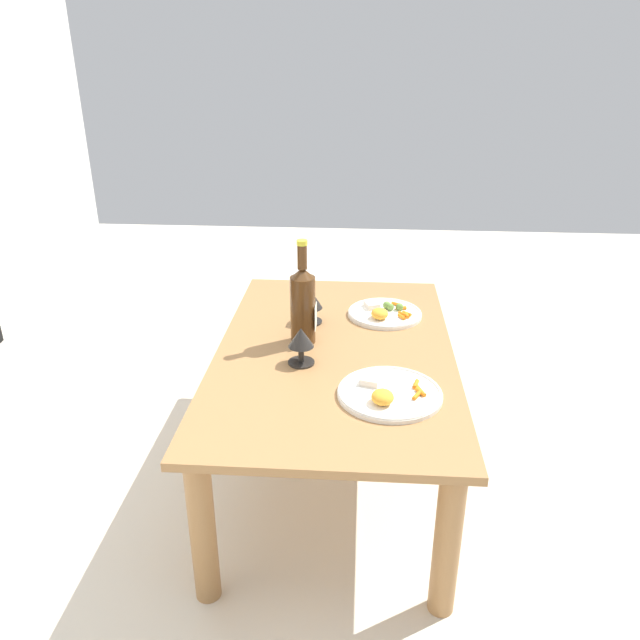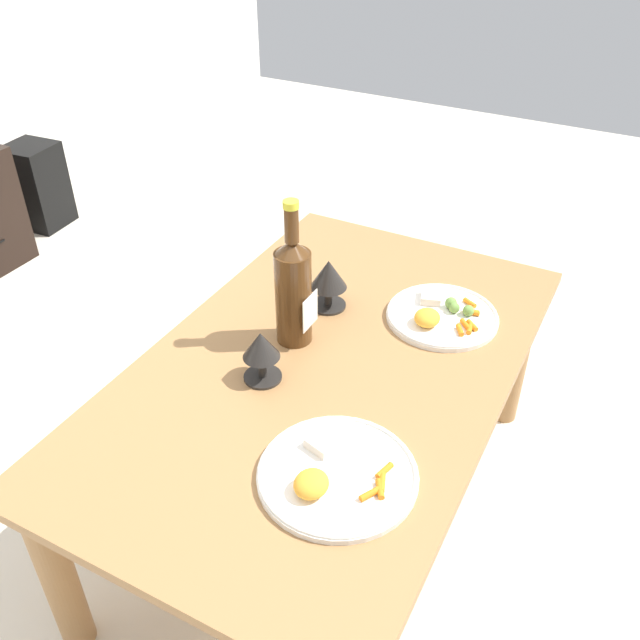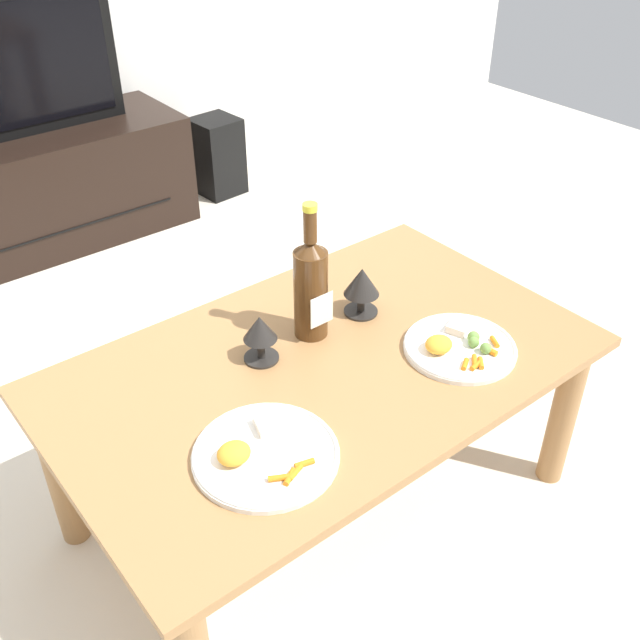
{
  "view_description": "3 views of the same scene",
  "coord_description": "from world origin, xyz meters",
  "px_view_note": "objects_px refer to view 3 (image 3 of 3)",
  "views": [
    {
      "loc": [
        -1.78,
        -0.08,
        1.39
      ],
      "look_at": [
        -0.01,
        0.05,
        0.59
      ],
      "focal_mm": 34.47,
      "sensor_mm": 36.0,
      "label": 1
    },
    {
      "loc": [
        -1.06,
        -0.54,
        1.46
      ],
      "look_at": [
        0.02,
        0.03,
        0.59
      ],
      "focal_mm": 38.85,
      "sensor_mm": 36.0,
      "label": 2
    },
    {
      "loc": [
        -0.85,
        -1.05,
        1.56
      ],
      "look_at": [
        0.01,
        0.03,
        0.59
      ],
      "focal_mm": 41.34,
      "sensor_mm": 36.0,
      "label": 3
    }
  ],
  "objects_px": {
    "goblet_right": "(362,284)",
    "dinner_plate_right": "(459,346)",
    "dinner_plate_left": "(264,453)",
    "floor_speaker": "(217,156)",
    "wine_bottle": "(311,285)",
    "goblet_left": "(260,331)",
    "tv_stand": "(19,195)",
    "dining_table": "(323,388)"
  },
  "relations": [
    {
      "from": "wine_bottle",
      "to": "dinner_plate_right",
      "type": "bearing_deg",
      "value": -49.89
    },
    {
      "from": "goblet_left",
      "to": "tv_stand",
      "type": "bearing_deg",
      "value": 89.33
    },
    {
      "from": "floor_speaker",
      "to": "dinner_plate_right",
      "type": "bearing_deg",
      "value": -109.99
    },
    {
      "from": "goblet_left",
      "to": "goblet_right",
      "type": "relative_size",
      "value": 0.92
    },
    {
      "from": "goblet_right",
      "to": "dinner_plate_right",
      "type": "xyz_separation_m",
      "value": [
        0.08,
        -0.27,
        -0.07
      ]
    },
    {
      "from": "wine_bottle",
      "to": "goblet_left",
      "type": "height_order",
      "value": "wine_bottle"
    },
    {
      "from": "floor_speaker",
      "to": "dinner_plate_right",
      "type": "distance_m",
      "value": 2.12
    },
    {
      "from": "wine_bottle",
      "to": "dinner_plate_right",
      "type": "distance_m",
      "value": 0.38
    },
    {
      "from": "dining_table",
      "to": "tv_stand",
      "type": "relative_size",
      "value": 0.9
    },
    {
      "from": "floor_speaker",
      "to": "dinner_plate_left",
      "type": "bearing_deg",
      "value": -123.68
    },
    {
      "from": "tv_stand",
      "to": "dinner_plate_left",
      "type": "xyz_separation_m",
      "value": [
        -0.2,
        -2.06,
        0.26
      ]
    },
    {
      "from": "dining_table",
      "to": "tv_stand",
      "type": "xyz_separation_m",
      "value": [
        -0.09,
        1.9,
        -0.17
      ]
    },
    {
      "from": "tv_stand",
      "to": "floor_speaker",
      "type": "distance_m",
      "value": 0.93
    },
    {
      "from": "tv_stand",
      "to": "floor_speaker",
      "type": "bearing_deg",
      "value": -2.85
    },
    {
      "from": "wine_bottle",
      "to": "dinner_plate_left",
      "type": "relative_size",
      "value": 1.18
    },
    {
      "from": "goblet_left",
      "to": "floor_speaker",
      "type": "bearing_deg",
      "value": 61.61
    },
    {
      "from": "wine_bottle",
      "to": "goblet_left",
      "type": "distance_m",
      "value": 0.17
    },
    {
      "from": "goblet_right",
      "to": "goblet_left",
      "type": "bearing_deg",
      "value": -180.0
    },
    {
      "from": "dining_table",
      "to": "floor_speaker",
      "type": "relative_size",
      "value": 3.45
    },
    {
      "from": "dining_table",
      "to": "dinner_plate_right",
      "type": "xyz_separation_m",
      "value": [
        0.28,
        -0.17,
        0.09
      ]
    },
    {
      "from": "floor_speaker",
      "to": "goblet_right",
      "type": "distance_m",
      "value": 1.9
    },
    {
      "from": "dinner_plate_right",
      "to": "wine_bottle",
      "type": "bearing_deg",
      "value": 130.11
    },
    {
      "from": "tv_stand",
      "to": "floor_speaker",
      "type": "height_order",
      "value": "tv_stand"
    },
    {
      "from": "goblet_left",
      "to": "wine_bottle",
      "type": "bearing_deg",
      "value": 3.2
    },
    {
      "from": "goblet_left",
      "to": "dinner_plate_right",
      "type": "bearing_deg",
      "value": -34.59
    },
    {
      "from": "floor_speaker",
      "to": "dinner_plate_left",
      "type": "height_order",
      "value": "dinner_plate_left"
    },
    {
      "from": "dining_table",
      "to": "dinner_plate_left",
      "type": "distance_m",
      "value": 0.34
    },
    {
      "from": "floor_speaker",
      "to": "tv_stand",
      "type": "bearing_deg",
      "value": 172.65
    },
    {
      "from": "tv_stand",
      "to": "dinner_plate_left",
      "type": "relative_size",
      "value": 4.72
    },
    {
      "from": "goblet_right",
      "to": "tv_stand",
      "type": "bearing_deg",
      "value": 99.14
    },
    {
      "from": "floor_speaker",
      "to": "goblet_left",
      "type": "bearing_deg",
      "value": -122.9
    },
    {
      "from": "dinner_plate_right",
      "to": "floor_speaker",
      "type": "bearing_deg",
      "value": 74.51
    },
    {
      "from": "floor_speaker",
      "to": "goblet_right",
      "type": "relative_size",
      "value": 2.8
    },
    {
      "from": "dinner_plate_right",
      "to": "tv_stand",
      "type": "bearing_deg",
      "value": 100.07
    },
    {
      "from": "floor_speaker",
      "to": "goblet_left",
      "type": "relative_size",
      "value": 3.04
    },
    {
      "from": "dinner_plate_left",
      "to": "dining_table",
      "type": "bearing_deg",
      "value": 30.12
    },
    {
      "from": "goblet_left",
      "to": "goblet_right",
      "type": "distance_m",
      "value": 0.31
    },
    {
      "from": "dining_table",
      "to": "wine_bottle",
      "type": "distance_m",
      "value": 0.25
    },
    {
      "from": "dinner_plate_left",
      "to": "dinner_plate_right",
      "type": "relative_size",
      "value": 1.1
    },
    {
      "from": "floor_speaker",
      "to": "wine_bottle",
      "type": "relative_size",
      "value": 1.04
    },
    {
      "from": "floor_speaker",
      "to": "dinner_plate_left",
      "type": "distance_m",
      "value": 2.33
    },
    {
      "from": "tv_stand",
      "to": "dinner_plate_left",
      "type": "distance_m",
      "value": 2.09
    }
  ]
}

